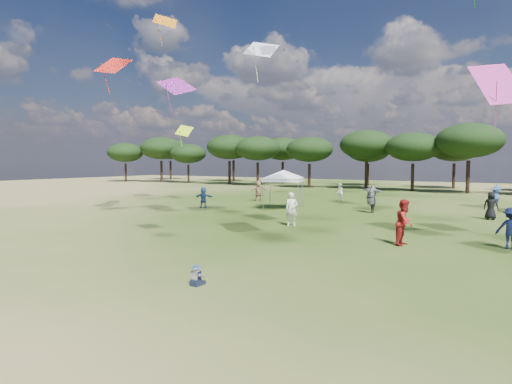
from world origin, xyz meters
TOP-DOWN VIEW (x-y plane):
  - ground at (0.00, 0.00)m, footprint 140.00×140.00m
  - tree_line at (2.39, 47.41)m, footprint 108.78×17.63m
  - tent_left at (-6.68, 20.70)m, footprint 5.19×5.19m
  - toddler at (0.51, 2.13)m, footprint 0.38×0.43m
  - festival_crowd at (1.65, 21.24)m, footprint 28.10×21.52m

SIDE VIEW (x-z plane):
  - ground at x=0.00m, z-range 0.00..0.00m
  - toddler at x=0.51m, z-range -0.03..0.55m
  - festival_crowd at x=1.65m, z-range -0.08..1.85m
  - tent_left at x=-6.68m, z-range 1.15..4.30m
  - tree_line at x=2.39m, z-range 1.54..9.31m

